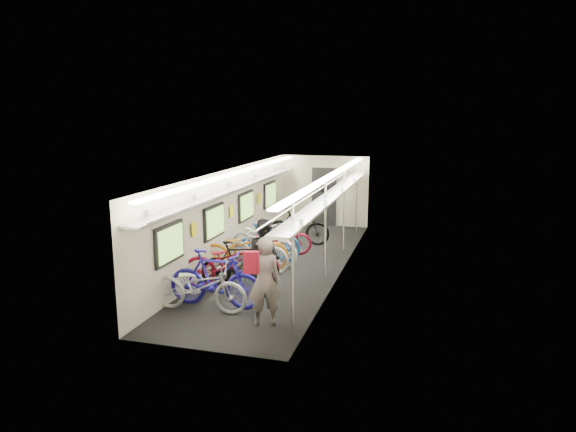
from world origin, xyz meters
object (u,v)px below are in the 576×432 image
Objects in this scene: bicycle_1 at (215,279)px; backpack at (251,262)px; passenger_near at (264,281)px; passenger_mid at (264,256)px; bicycle_0 at (199,286)px.

backpack reaches higher than bicycle_1.
passenger_near is 0.60m from backpack.
passenger_mid is at bearing 93.76° from backpack.
bicycle_1 is at bearing -49.27° from passenger_near.
bicycle_1 is (0.21, 0.28, 0.08)m from bicycle_0.
passenger_mid reaches higher than backpack.
backpack is at bearing 50.47° from passenger_near.
backpack is at bearing 140.32° from passenger_mid.
passenger_mid is at bearing -96.25° from passenger_near.
backpack is (1.31, -0.66, 0.77)m from bicycle_0.
bicycle_0 is 5.10× the size of backpack.
passenger_near is 4.33× the size of backpack.
bicycle_1 is at bearing 97.09° from passenger_mid.
passenger_near is at bearing 146.21° from passenger_mid.
passenger_mid is at bearing -33.85° from bicycle_0.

